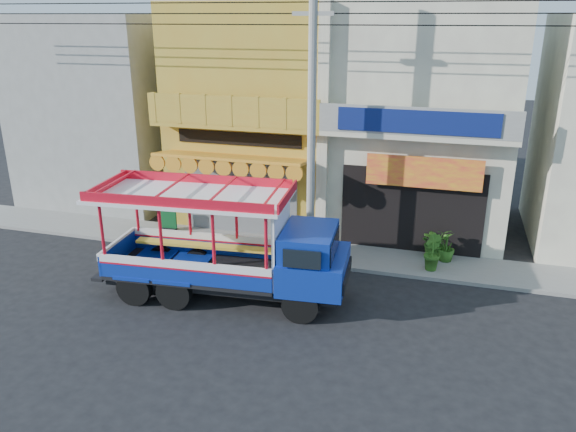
# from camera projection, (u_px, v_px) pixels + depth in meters

# --- Properties ---
(ground) EXTENTS (90.00, 90.00, 0.00)m
(ground) POSITION_uv_depth(u_px,v_px,m) (316.00, 316.00, 14.94)
(ground) COLOR black
(ground) RESTS_ON ground
(sidewalk) EXTENTS (30.00, 2.00, 0.12)m
(sidewalk) POSITION_uv_depth(u_px,v_px,m) (344.00, 256.00, 18.54)
(sidewalk) COLOR slate
(sidewalk) RESTS_ON ground
(shophouse_left) EXTENTS (6.00, 7.50, 8.24)m
(shophouse_left) POSITION_uv_depth(u_px,v_px,m) (266.00, 109.00, 21.81)
(shophouse_left) COLOR #B98C29
(shophouse_left) RESTS_ON ground
(shophouse_right) EXTENTS (6.00, 6.75, 8.24)m
(shophouse_right) POSITION_uv_depth(u_px,v_px,m) (424.00, 117.00, 20.22)
(shophouse_right) COLOR #B9AE97
(shophouse_right) RESTS_ON ground
(party_pilaster) EXTENTS (0.35, 0.30, 8.00)m
(party_pilaster) POSITION_uv_depth(u_px,v_px,m) (323.00, 131.00, 18.24)
(party_pilaster) COLOR #B9AE97
(party_pilaster) RESTS_ON ground
(filler_building_left) EXTENTS (6.00, 6.00, 7.60)m
(filler_building_left) POSITION_uv_depth(u_px,v_px,m) (110.00, 109.00, 23.80)
(filler_building_left) COLOR gray
(filler_building_left) RESTS_ON ground
(utility_pole) EXTENTS (28.00, 0.26, 9.00)m
(utility_pole) POSITION_uv_depth(u_px,v_px,m) (317.00, 106.00, 16.45)
(utility_pole) COLOR gray
(utility_pole) RESTS_ON ground
(songthaew_truck) EXTENTS (7.12, 2.79, 3.25)m
(songthaew_truck) POSITION_uv_depth(u_px,v_px,m) (241.00, 247.00, 15.35)
(songthaew_truck) COLOR black
(songthaew_truck) RESTS_ON ground
(green_sign) EXTENTS (0.61, 0.31, 0.93)m
(green_sign) POSITION_uv_depth(u_px,v_px,m) (169.00, 220.00, 20.45)
(green_sign) COLOR black
(green_sign) RESTS_ON sidewalk
(potted_plant_a) EXTENTS (1.18, 1.12, 1.03)m
(potted_plant_a) POSITION_uv_depth(u_px,v_px,m) (435.00, 242.00, 18.12)
(potted_plant_a) COLOR #2F611B
(potted_plant_a) RESTS_ON sidewalk
(potted_plant_b) EXTENTS (0.68, 0.75, 1.13)m
(potted_plant_b) POSITION_uv_depth(u_px,v_px,m) (432.00, 252.00, 17.25)
(potted_plant_b) COLOR #2F611B
(potted_plant_b) RESTS_ON sidewalk
(potted_plant_c) EXTENTS (0.66, 0.66, 0.98)m
(potted_plant_c) POSITION_uv_depth(u_px,v_px,m) (446.00, 246.00, 17.87)
(potted_plant_c) COLOR #2F611B
(potted_plant_c) RESTS_ON sidewalk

